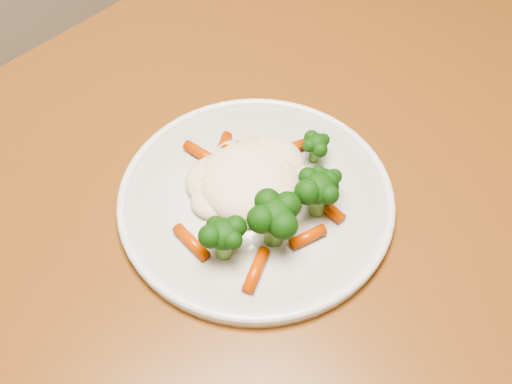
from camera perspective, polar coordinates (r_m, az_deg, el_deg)
dining_table at (r=0.79m, az=1.22°, el=-3.67°), size 1.24×0.98×0.75m
plate at (r=0.67m, az=0.00°, el=-0.75°), size 0.29×0.29×0.01m
meal at (r=0.64m, az=0.73°, el=0.20°), size 0.19×0.20×0.05m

